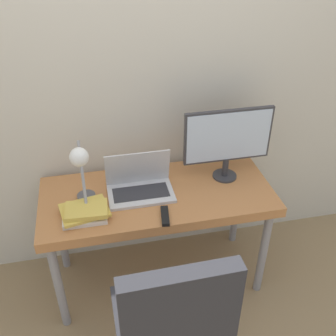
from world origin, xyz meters
TOP-DOWN VIEW (x-y plane):
  - ground_plane at (0.00, 0.00)m, footprint 12.00×12.00m
  - wall_back at (0.00, 0.65)m, footprint 8.00×0.05m
  - desk at (0.00, 0.29)m, footprint 1.34×0.59m
  - laptop at (-0.10, 0.32)m, footprint 0.37×0.23m
  - monitor at (0.43, 0.37)m, footprint 0.52×0.15m
  - desk_lamp at (-0.40, 0.20)m, footprint 0.10×0.26m
  - office_chair at (-0.09, -0.51)m, footprint 0.61×0.63m
  - book_stack at (-0.41, 0.16)m, footprint 0.28×0.23m
  - tv_remote at (0.00, 0.07)m, footprint 0.06×0.15m

SIDE VIEW (x-z plane):
  - ground_plane at x=0.00m, z-range 0.00..0.00m
  - office_chair at x=-0.09m, z-range 0.05..1.14m
  - desk at x=0.00m, z-range 0.28..0.99m
  - tv_remote at x=0.00m, z-range 0.71..0.73m
  - book_stack at x=-0.41m, z-range 0.71..0.78m
  - laptop at x=-0.10m, z-range 0.64..0.88m
  - monitor at x=0.43m, z-range 0.75..1.19m
  - desk_lamp at x=-0.40m, z-range 0.80..1.22m
  - wall_back at x=0.00m, z-range 0.00..2.60m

